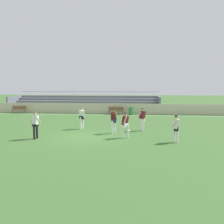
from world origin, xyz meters
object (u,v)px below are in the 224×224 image
bench_far_left (116,110)px  player_dark_challenging (125,123)px  bench_near_bin (19,109)px  player_dark_dropping_back (142,117)px  player_dark_deep_cover (114,119)px  player_white_pressing_high (176,126)px  bleacher_stand (85,103)px  trash_bin (131,111)px  soccer_ball (129,131)px  player_white_on_ball (82,116)px  player_white_overlapping (35,123)px

bench_far_left → player_dark_challenging: size_ratio=1.10×
bench_near_bin → player_dark_dropping_back: (15.10, -10.53, 0.46)m
player_dark_deep_cover → player_white_pressing_high: (3.95, -2.39, -0.06)m
bleacher_stand → trash_bin: (6.36, -3.87, -0.62)m
soccer_ball → player_white_on_ball: bearing=163.9°
bleacher_stand → player_white_on_ball: 14.20m
player_white_on_ball → player_white_pressing_high: size_ratio=1.05×
player_dark_dropping_back → player_white_on_ball: (-4.66, 0.27, 0.01)m
bleacher_stand → bench_far_left: size_ratio=11.01×
bench_near_bin → trash_bin: size_ratio=2.00×
player_white_overlapping → player_dark_challenging: (5.56, 0.97, -0.06)m
player_white_overlapping → player_white_pressing_high: 8.60m
player_white_overlapping → player_dark_deep_cover: bearing=27.5°
trash_bin → player_white_on_ball: 10.57m
soccer_ball → bench_far_left: bearing=100.4°
bleacher_stand → player_white_on_ball: (3.00, -13.87, -0.06)m
trash_bin → player_white_on_ball: (-3.36, -10.00, 0.56)m
player_dark_challenging → bench_far_left: bearing=98.4°
bench_far_left → player_dark_deep_cover: bearing=-84.9°
bench_near_bin → bleacher_stand: bearing=25.9°
player_white_overlapping → player_dark_challenging: player_white_overlapping is taller
bench_far_left → player_dark_challenging: bearing=-81.6°
bench_far_left → player_white_overlapping: 14.67m
trash_bin → player_dark_dropping_back: player_dark_dropping_back is taller
player_dark_dropping_back → soccer_ball: 1.55m
player_white_on_ball → bleacher_stand: bearing=102.2°
player_dark_deep_cover → player_white_on_ball: player_dark_deep_cover is taller
player_dark_deep_cover → player_dark_dropping_back: 2.36m
soccer_ball → player_dark_deep_cover: bearing=-156.2°
player_dark_deep_cover → bench_near_bin: bearing=138.0°
bleacher_stand → bench_near_bin: size_ratio=11.01×
bleacher_stand → player_white_on_ball: bearing=-77.8°
bleacher_stand → player_dark_challenging: (6.56, -16.85, -0.10)m
bench_near_bin → player_white_pressing_high: size_ratio=1.12×
bleacher_stand → bench_near_bin: bleacher_stand is taller
player_white_on_ball → player_white_overlapping: player_white_overlapping is taller
player_dark_dropping_back → player_white_pressing_high: bearing=-61.9°
player_dark_dropping_back → player_dark_challenging: bearing=-112.1°
bench_near_bin → player_dark_dropping_back: bearing=-34.9°
player_dark_dropping_back → player_white_pressing_high: size_ratio=1.04×
player_dark_deep_cover → player_white_overlapping: (-4.66, -2.43, 0.01)m
player_white_on_ball → player_white_overlapping: size_ratio=0.99×
player_white_on_ball → player_dark_challenging: player_white_on_ball is taller
player_dark_dropping_back → player_dark_challenging: 2.93m
player_white_overlapping → player_dark_challenging: bearing=9.9°
bench_far_left → player_white_overlapping: bearing=-104.2°
player_dark_dropping_back → soccer_ball: size_ratio=7.65×
player_white_on_ball → soccer_ball: player_white_on_ball is taller
bench_near_bin → player_dark_dropping_back: player_dark_dropping_back is taller
soccer_ball → bench_near_bin: bearing=141.2°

